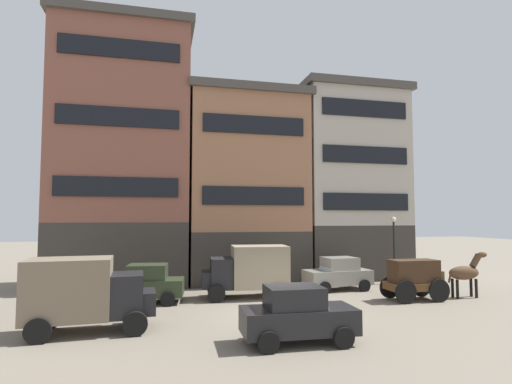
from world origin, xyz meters
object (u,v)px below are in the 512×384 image
sedan_light (145,284)px  delivery_truck_near (248,269)px  cargo_wagon (415,277)px  draft_horse (466,272)px  delivery_truck_far (87,292)px  fire_hydrant_curbside (412,276)px  pedestrian_officer (99,278)px  sedan_parked_curb (297,314)px  streetlamp_curbside (394,240)px  sedan_dark (338,274)px

sedan_light → delivery_truck_near: bearing=2.1°
delivery_truck_near → sedan_light: size_ratio=1.16×
cargo_wagon → draft_horse: 2.95m
delivery_truck_far → sedan_light: bearing=68.8°
cargo_wagon → fire_hydrant_curbside: bearing=57.3°
sedan_light → pedestrian_officer: 3.06m
sedan_parked_curb → sedan_light: bearing=124.2°
delivery_truck_far → pedestrian_officer: bearing=94.6°
sedan_parked_curb → delivery_truck_far: bearing=157.8°
delivery_truck_near → fire_hydrant_curbside: delivery_truck_near is taller
streetlamp_curbside → fire_hydrant_curbside: size_ratio=4.96×
delivery_truck_far → sedan_parked_curb: (6.90, -2.81, -0.51)m
draft_horse → pedestrian_officer: bearing=166.7°
sedan_parked_curb → fire_hydrant_curbside: 14.75m
cargo_wagon → streetlamp_curbside: 5.33m
sedan_dark → sedan_light: 10.52m
draft_horse → sedan_light: 16.09m
delivery_truck_far → sedan_parked_curb: delivery_truck_far is taller
delivery_truck_near → sedan_light: (-5.09, -0.19, -0.51)m
sedan_dark → streetlamp_curbside: streetlamp_curbside is taller
fire_hydrant_curbside → streetlamp_curbside: bearing=179.9°
cargo_wagon → fire_hydrant_curbside: size_ratio=3.52×
delivery_truck_near → sedan_dark: bearing=9.9°
delivery_truck_far → sedan_dark: size_ratio=1.17×
pedestrian_officer → streetlamp_curbside: bearing=1.5°
sedan_dark → sedan_light: bearing=-173.9°
draft_horse → pedestrian_officer: 18.76m
delivery_truck_far → fire_hydrant_curbside: 19.21m
delivery_truck_near → sedan_dark: size_ratio=1.18×
delivery_truck_near → fire_hydrant_curbside: bearing=11.5°
cargo_wagon → pedestrian_officer: (-15.31, 4.31, -0.17)m
draft_horse → fire_hydrant_curbside: draft_horse is taller
fire_hydrant_curbside → sedan_light: bearing=-171.4°
draft_horse → sedan_parked_curb: 12.00m
cargo_wagon → fire_hydrant_curbside: (3.05, 4.75, -0.72)m
cargo_wagon → delivery_truck_near: size_ratio=0.65×
sedan_dark → streetlamp_curbside: 4.89m
sedan_parked_curb → fire_hydrant_curbside: (10.93, 9.90, -0.49)m
draft_horse → delivery_truck_near: bearing=166.9°
delivery_truck_near → cargo_wagon: bearing=-17.8°
delivery_truck_near → sedan_light: delivery_truck_near is taller
streetlamp_curbside → sedan_light: bearing=-170.8°
delivery_truck_far → fire_hydrant_curbside: (17.82, 7.08, -1.00)m
delivery_truck_near → sedan_parked_curb: delivery_truck_near is taller
cargo_wagon → sedan_parked_curb: cargo_wagon is taller
sedan_light → streetlamp_curbside: bearing=9.2°
delivery_truck_far → streetlamp_curbside: size_ratio=1.08×
delivery_truck_far → fire_hydrant_curbside: size_ratio=5.35×
draft_horse → delivery_truck_far: delivery_truck_far is taller
delivery_truck_far → draft_horse: bearing=7.5°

